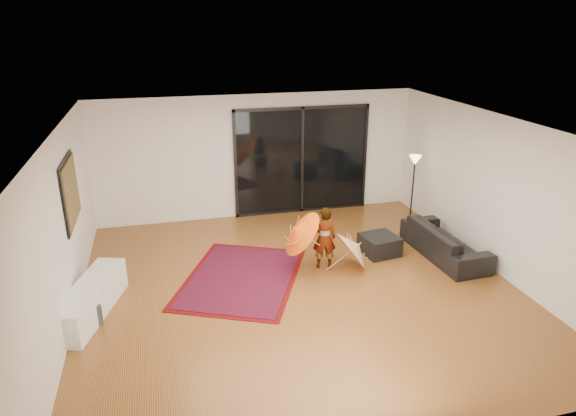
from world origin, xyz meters
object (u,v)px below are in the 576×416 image
object	(u,v)px
media_console	(91,300)
ottoman	(379,245)
sofa	(445,241)
child	(324,238)

from	to	relation	value
media_console	ottoman	bearing A→B (deg)	27.51
media_console	ottoman	xyz separation A→B (m)	(5.06, 0.89, -0.07)
media_console	sofa	xyz separation A→B (m)	(6.20, 0.51, 0.04)
ottoman	child	distance (m)	1.29
media_console	ottoman	world-z (taller)	media_console
media_console	ottoman	size ratio (longest dim) A/B	2.86
media_console	sofa	size ratio (longest dim) A/B	0.90
child	ottoman	bearing A→B (deg)	-156.10
sofa	media_console	bearing A→B (deg)	92.28
sofa	child	bearing A→B (deg)	85.03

